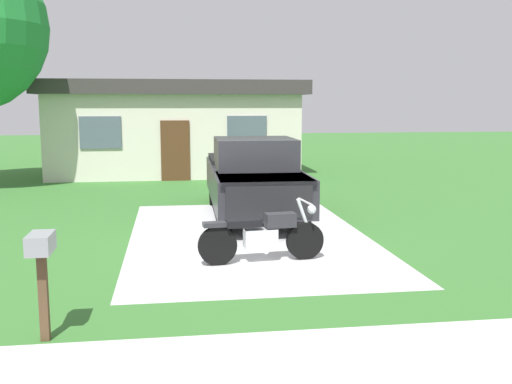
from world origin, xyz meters
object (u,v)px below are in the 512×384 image
object	(u,v)px
pickup_truck	(253,176)
motorcycle	(263,235)
mailbox	(41,258)
neighbor_house	(174,126)

from	to	relation	value
pickup_truck	motorcycle	bearing A→B (deg)	-95.38
mailbox	neighbor_house	world-z (taller)	neighbor_house
pickup_truck	neighbor_house	world-z (taller)	neighbor_house
motorcycle	mailbox	xyz separation A→B (m)	(-3.00, -3.00, 0.51)
pickup_truck	neighbor_house	distance (m)	9.50
motorcycle	neighbor_house	world-z (taller)	neighbor_house
neighbor_house	mailbox	bearing A→B (deg)	-95.55
motorcycle	pickup_truck	size ratio (longest dim) A/B	0.39
pickup_truck	mailbox	distance (m)	7.99
mailbox	motorcycle	bearing A→B (deg)	44.97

